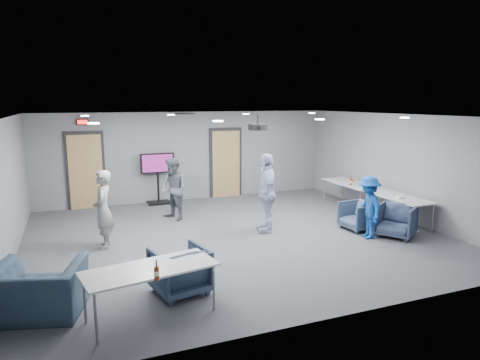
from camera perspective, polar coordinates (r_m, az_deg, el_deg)
name	(u,v)px	position (r m, az deg, el deg)	size (l,w,h in m)	color
floor	(235,236)	(9.80, -0.64, -7.46)	(9.00, 9.00, 0.00)	#3D3F45
ceiling	(235,116)	(9.33, -0.67, 8.52)	(9.00, 9.00, 0.00)	white
wall_back	(189,156)	(13.24, -6.88, 3.17)	(9.00, 0.02, 2.70)	slate
wall_front	(340,226)	(6.00, 13.24, -5.94)	(9.00, 0.02, 2.70)	slate
wall_left	(6,193)	(8.94, -28.70, -1.58)	(0.02, 8.00, 2.70)	slate
wall_right	(397,166)	(11.83, 20.15, 1.73)	(0.02, 8.00, 2.70)	slate
door_left	(86,171)	(12.81, -19.88, 1.10)	(1.06, 0.17, 2.24)	black
door_right	(226,163)	(13.59, -1.91, 2.22)	(1.06, 0.17, 2.24)	black
exit_sign	(82,122)	(12.65, -20.27, 7.27)	(0.32, 0.08, 0.16)	black
hvac_diffuser	(181,114)	(11.85, -7.88, 8.77)	(0.60, 0.60, 0.03)	black
downlights	(235,117)	(9.33, -0.67, 8.43)	(6.18, 3.78, 0.02)	white
person_a	(103,209)	(9.28, -17.80, -3.76)	(0.59, 0.39, 1.63)	gray
person_b	(173,189)	(11.05, -8.87, -1.22)	(0.78, 0.61, 1.60)	#545C65
person_c	(267,193)	(9.94, 3.57, -1.71)	(1.08, 0.45, 1.84)	#AAB6DA
person_d	(368,207)	(9.90, 16.74, -3.50)	(0.91, 0.52, 1.40)	navy
chair_right_b	(358,216)	(10.57, 15.48, -4.63)	(0.71, 0.73, 0.67)	#394B64
chair_right_c	(396,221)	(10.27, 20.07, -5.13)	(0.78, 0.81, 0.73)	#343E59
chair_front_a	(180,270)	(6.99, -8.04, -11.85)	(0.80, 0.82, 0.75)	#334258
chair_front_b	(39,291)	(6.86, -25.25, -13.19)	(1.18, 1.03, 0.77)	#34475B
table_right_a	(351,184)	(12.55, 14.59, -0.56)	(0.79, 1.89, 0.73)	#A1A4A6
table_right_b	(398,198)	(11.11, 20.36, -2.30)	(0.75, 1.80, 0.73)	#A1A4A6
table_front_left	(150,271)	(6.23, -11.87, -11.74)	(1.95, 1.09, 0.73)	#A1A4A6
bottle_front	(157,273)	(5.76, -11.06, -12.05)	(0.07, 0.07, 0.27)	#5E2710
bottle_right	(351,182)	(12.18, 14.58, -0.21)	(0.07, 0.07, 0.27)	#5E2710
snack_box	(352,181)	(12.75, 14.65, -0.11)	(0.18, 0.12, 0.04)	#E04E38
wrapper	(400,197)	(10.94, 20.59, -2.16)	(0.19, 0.13, 0.04)	silver
tv_stand	(158,175)	(12.85, -10.90, 0.62)	(0.99, 0.47, 1.52)	black
projector	(258,127)	(10.33, 2.41, 7.06)	(0.38, 0.36, 0.36)	black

